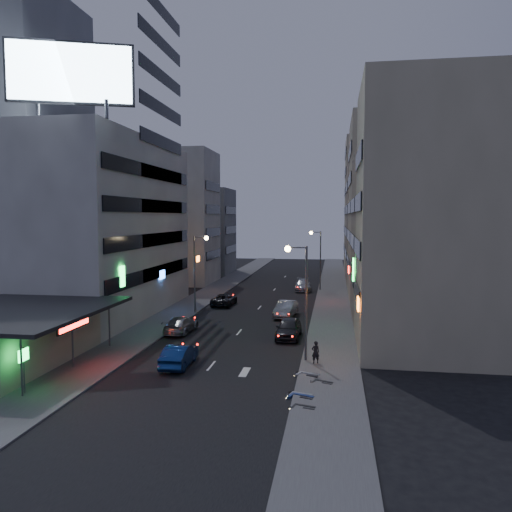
% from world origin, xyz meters
% --- Properties ---
extents(ground, '(180.00, 180.00, 0.00)m').
position_xyz_m(ground, '(0.00, 0.00, 0.00)').
color(ground, black).
rests_on(ground, ground).
extents(sidewalk_left, '(4.00, 120.00, 0.12)m').
position_xyz_m(sidewalk_left, '(-8.00, 30.00, 0.06)').
color(sidewalk_left, '#4C4C4F').
rests_on(sidewalk_left, ground).
extents(sidewalk_right, '(4.00, 120.00, 0.12)m').
position_xyz_m(sidewalk_right, '(8.00, 30.00, 0.06)').
color(sidewalk_right, '#4C4C4F').
rests_on(sidewalk_right, ground).
extents(food_court, '(11.00, 13.00, 3.88)m').
position_xyz_m(food_court, '(-13.90, 2.00, 1.98)').
color(food_court, '#B5A98D').
rests_on(food_court, ground).
extents(white_building, '(14.00, 24.00, 18.00)m').
position_xyz_m(white_building, '(-17.00, 20.00, 9.00)').
color(white_building, silver).
rests_on(white_building, ground).
extents(grey_tower, '(10.00, 14.00, 34.00)m').
position_xyz_m(grey_tower, '(-26.00, 23.00, 17.00)').
color(grey_tower, gray).
rests_on(grey_tower, ground).
extents(shophouse_near, '(10.00, 11.00, 20.00)m').
position_xyz_m(shophouse_near, '(15.00, 10.50, 10.00)').
color(shophouse_near, '#B5A98D').
rests_on(shophouse_near, ground).
extents(shophouse_mid, '(11.00, 12.00, 16.00)m').
position_xyz_m(shophouse_mid, '(15.50, 22.00, 8.00)').
color(shophouse_mid, gray).
rests_on(shophouse_mid, ground).
extents(shophouse_far, '(10.00, 14.00, 22.00)m').
position_xyz_m(shophouse_far, '(15.00, 35.00, 11.00)').
color(shophouse_far, '#B5A98D').
rests_on(shophouse_far, ground).
extents(far_left_a, '(11.00, 10.00, 20.00)m').
position_xyz_m(far_left_a, '(-15.50, 45.00, 10.00)').
color(far_left_a, silver).
rests_on(far_left_a, ground).
extents(far_left_b, '(12.00, 10.00, 15.00)m').
position_xyz_m(far_left_b, '(-16.00, 58.00, 7.50)').
color(far_left_b, gray).
rests_on(far_left_b, ground).
extents(far_right_a, '(11.00, 12.00, 18.00)m').
position_xyz_m(far_right_a, '(15.50, 50.00, 9.00)').
color(far_right_a, gray).
rests_on(far_right_a, ground).
extents(far_right_b, '(12.00, 12.00, 24.00)m').
position_xyz_m(far_right_b, '(16.00, 64.00, 12.00)').
color(far_right_b, '#B5A98D').
rests_on(far_right_b, ground).
extents(billboard, '(9.52, 3.75, 6.20)m').
position_xyz_m(billboard, '(-12.99, 9.97, 21.66)').
color(billboard, '#595B60').
rests_on(billboard, white_building).
extents(street_lamp_right_near, '(1.60, 0.44, 8.02)m').
position_xyz_m(street_lamp_right_near, '(5.90, 6.00, 5.36)').
color(street_lamp_right_near, '#595B60').
rests_on(street_lamp_right_near, sidewalk_right).
extents(street_lamp_left, '(1.60, 0.44, 8.02)m').
position_xyz_m(street_lamp_left, '(-5.90, 22.00, 5.36)').
color(street_lamp_left, '#595B60').
rests_on(street_lamp_left, sidewalk_left).
extents(street_lamp_right_far, '(1.60, 0.44, 8.02)m').
position_xyz_m(street_lamp_right_far, '(5.90, 40.00, 5.36)').
color(street_lamp_right_far, '#595B60').
rests_on(street_lamp_right_far, sidewalk_right).
extents(parked_car_right_near, '(2.01, 4.87, 1.65)m').
position_xyz_m(parked_car_right_near, '(4.49, 12.62, 0.83)').
color(parked_car_right_near, black).
rests_on(parked_car_right_near, ground).
extents(parked_car_right_mid, '(2.27, 5.03, 1.60)m').
position_xyz_m(parked_car_right_mid, '(3.41, 21.32, 0.80)').
color(parked_car_right_mid, '#A6ABAE').
rests_on(parked_car_right_mid, ground).
extents(parked_car_left, '(2.41, 4.93, 1.35)m').
position_xyz_m(parked_car_left, '(-4.20, 26.76, 0.67)').
color(parked_car_left, black).
rests_on(parked_car_left, ground).
extents(parked_car_right_far, '(2.45, 5.37, 1.52)m').
position_xyz_m(parked_car_right_far, '(3.98, 39.53, 0.76)').
color(parked_car_right_far, '#979B9E').
rests_on(parked_car_right_far, ground).
extents(road_car_blue, '(1.71, 4.58, 1.49)m').
position_xyz_m(road_car_blue, '(-2.14, 3.61, 0.75)').
color(road_car_blue, navy).
rests_on(road_car_blue, ground).
extents(road_car_silver, '(2.16, 4.97, 1.42)m').
position_xyz_m(road_car_silver, '(-5.00, 13.04, 0.71)').
color(road_car_silver, '#9FA3A7').
rests_on(road_car_silver, ground).
extents(person, '(0.66, 0.56, 1.55)m').
position_xyz_m(person, '(7.01, 5.31, 0.89)').
color(person, black).
rests_on(person, sidewalk_right).
extents(scooter_black_a, '(1.06, 1.88, 1.09)m').
position_xyz_m(scooter_black_a, '(7.37, -2.58, 0.66)').
color(scooter_black_a, black).
rests_on(scooter_black_a, sidewalk_right).
extents(scooter_silver_a, '(1.07, 1.94, 1.13)m').
position_xyz_m(scooter_silver_a, '(7.13, -0.76, 0.68)').
color(scooter_silver_a, '#97989E').
rests_on(scooter_silver_a, sidewalk_right).
extents(scooter_blue, '(1.32, 2.11, 1.22)m').
position_xyz_m(scooter_blue, '(7.23, -1.09, 0.73)').
color(scooter_blue, navy).
rests_on(scooter_blue, sidewalk_right).
extents(scooter_black_b, '(1.19, 1.89, 1.10)m').
position_xyz_m(scooter_black_b, '(8.28, 1.52, 0.67)').
color(scooter_black_b, black).
rests_on(scooter_black_b, sidewalk_right).
extents(scooter_silver_b, '(1.46, 2.17, 1.26)m').
position_xyz_m(scooter_silver_b, '(7.41, 2.76, 0.75)').
color(scooter_silver_b, '#A1A4A8').
rests_on(scooter_silver_b, sidewalk_right).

